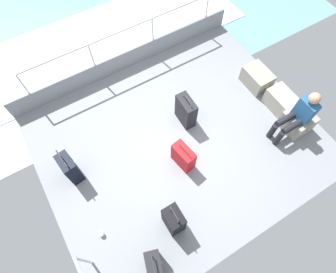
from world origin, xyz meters
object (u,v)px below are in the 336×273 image
at_px(passenger_seated, 298,115).
at_px(suitcase_4, 183,157).
at_px(cargo_crate_0, 257,78).
at_px(suitcase_3, 186,111).
at_px(suitcase_0, 70,168).
at_px(cargo_crate_2, 297,121).
at_px(suitcase_2, 154,266).
at_px(paper_cup, 101,234).
at_px(cargo_crate_1, 281,101).
at_px(suitcase_1, 174,220).

bearing_deg(passenger_seated, suitcase_4, -103.26).
height_order(cargo_crate_0, suitcase_3, suitcase_3).
height_order(suitcase_0, suitcase_3, suitcase_0).
distance_m(cargo_crate_0, cargo_crate_2, 1.24).
bearing_deg(passenger_seated, suitcase_2, -77.27).
bearing_deg(cargo_crate_2, suitcase_0, -107.65).
bearing_deg(suitcase_4, cargo_crate_0, 107.65).
bearing_deg(passenger_seated, cargo_crate_2, 90.00).
xyz_separation_m(suitcase_0, paper_cup, (1.21, -0.03, -0.27)).
xyz_separation_m(cargo_crate_1, paper_cup, (0.43, -4.21, -0.15)).
bearing_deg(cargo_crate_1, suitcase_3, -111.71).
height_order(cargo_crate_0, suitcase_0, suitcase_0).
height_order(suitcase_3, paper_cup, suitcase_3).
distance_m(suitcase_1, suitcase_2, 0.73).
distance_m(cargo_crate_0, suitcase_0, 4.15).
xyz_separation_m(passenger_seated, suitcase_2, (0.78, -3.45, -0.31)).
bearing_deg(paper_cup, suitcase_4, 102.27).
bearing_deg(suitcase_1, paper_cup, -112.61).
bearing_deg(suitcase_3, suitcase_0, -91.35).
bearing_deg(paper_cup, suitcase_0, 178.59).
distance_m(cargo_crate_1, passenger_seated, 0.70).
bearing_deg(suitcase_3, suitcase_2, -42.60).
xyz_separation_m(cargo_crate_1, suitcase_0, (-0.78, -4.18, 0.12)).
relative_size(cargo_crate_1, suitcase_2, 0.86).
bearing_deg(cargo_crate_0, suitcase_2, -61.13).
relative_size(passenger_seated, paper_cup, 11.16).
xyz_separation_m(suitcase_0, suitcase_2, (2.09, 0.48, -0.04)).
relative_size(cargo_crate_0, suitcase_3, 0.85).
relative_size(suitcase_2, suitcase_4, 1.16).
height_order(cargo_crate_1, suitcase_0, suitcase_0).
xyz_separation_m(suitcase_3, paper_cup, (1.16, -2.39, -0.28)).
bearing_deg(paper_cup, passenger_seated, 88.60).
bearing_deg(suitcase_2, suitcase_0, -166.96).
distance_m(passenger_seated, suitcase_4, 2.20).
distance_m(suitcase_2, paper_cup, 1.04).
relative_size(cargo_crate_1, passenger_seated, 0.56).
height_order(passenger_seated, suitcase_2, passenger_seated).
bearing_deg(cargo_crate_2, suitcase_1, -83.15).
bearing_deg(cargo_crate_2, suitcase_3, -125.42).
bearing_deg(suitcase_0, cargo_crate_0, 89.01).
distance_m(cargo_crate_0, suitcase_2, 4.18).
height_order(suitcase_0, suitcase_2, suitcase_0).
relative_size(suitcase_2, paper_cup, 7.27).
distance_m(suitcase_0, suitcase_3, 2.36).
distance_m(cargo_crate_2, suitcase_0, 4.33).
relative_size(cargo_crate_0, suitcase_1, 0.80).
xyz_separation_m(cargo_crate_2, suitcase_0, (-1.31, -4.12, 0.11)).
height_order(passenger_seated, suitcase_4, passenger_seated).
xyz_separation_m(passenger_seated, suitcase_3, (-1.26, -1.58, -0.27)).
xyz_separation_m(cargo_crate_0, suitcase_3, (-0.02, -1.79, 0.13)).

